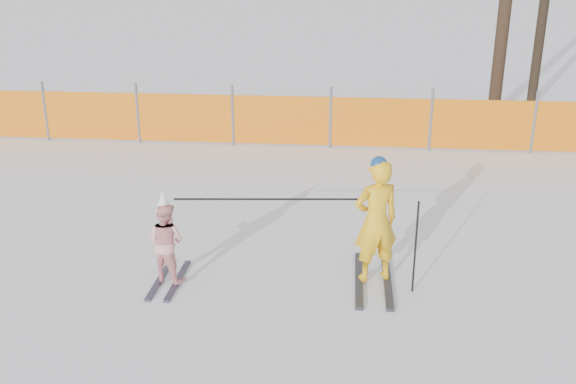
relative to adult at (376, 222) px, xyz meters
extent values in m
plane|color=white|center=(-1.06, -0.20, -0.78)|extent=(120.00, 120.00, 0.00)
cube|color=black|center=(-0.17, 0.00, -0.76)|extent=(0.09, 1.40, 0.04)
cube|color=black|center=(0.17, 0.00, -0.76)|extent=(0.09, 1.40, 0.04)
imported|color=yellow|center=(0.00, 0.00, 0.01)|extent=(0.64, 0.54, 1.49)
sphere|color=navy|center=(0.00, 0.00, 0.70)|extent=(0.20, 0.20, 0.20)
cube|color=black|center=(-2.56, -0.23, -0.76)|extent=(0.09, 1.02, 0.03)
cube|color=black|center=(-2.34, -0.23, -0.76)|extent=(0.09, 1.02, 0.03)
imported|color=#FCA4A6|center=(-2.45, -0.23, -0.26)|extent=(0.57, 0.51, 0.98)
cone|color=white|center=(-2.45, -0.23, 0.26)|extent=(0.19, 0.19, 0.24)
cylinder|color=black|center=(0.45, -0.20, -0.22)|extent=(0.02, 0.02, 1.13)
cylinder|color=black|center=(-1.23, -0.12, 0.28)|extent=(2.20, 0.23, 0.02)
cylinder|color=#595960|center=(-6.73, 5.75, -0.15)|extent=(0.06, 0.06, 1.25)
cylinder|color=#595960|center=(-4.73, 5.75, -0.15)|extent=(0.06, 0.06, 1.25)
cylinder|color=#595960|center=(-2.73, 5.75, -0.15)|extent=(0.06, 0.06, 1.25)
cylinder|color=#595960|center=(-0.73, 5.75, -0.15)|extent=(0.06, 0.06, 1.25)
cylinder|color=#595960|center=(1.27, 5.75, -0.15)|extent=(0.06, 0.06, 1.25)
cylinder|color=#595960|center=(3.27, 5.75, -0.15)|extent=(0.06, 0.06, 1.25)
cube|color=orange|center=(-4.12, 5.75, -0.23)|extent=(17.21, 0.03, 1.00)
cylinder|color=black|center=(4.46, 10.43, 1.66)|extent=(0.25, 0.25, 4.88)
camera|label=1|loc=(-0.35, -6.95, 2.89)|focal=40.00mm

